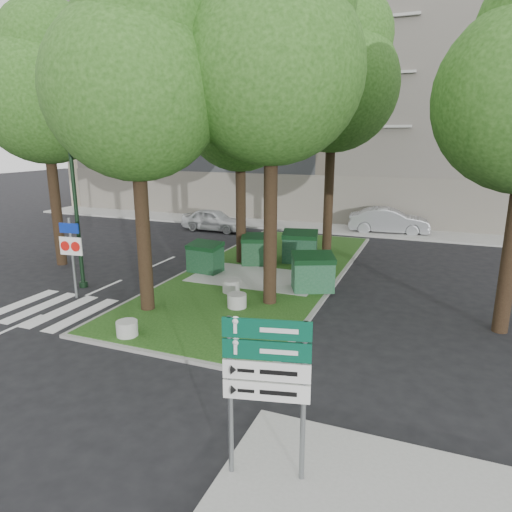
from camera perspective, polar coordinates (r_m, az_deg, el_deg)
The scene contains 24 objects.
ground at distance 12.74m, azimuth -14.16°, elevation -11.50°, with size 120.00×120.00×0.00m, color black.
median_island at distance 19.13m, azimuth 1.08°, elevation -2.02°, with size 6.00×16.00×0.12m, color #173F12.
median_kerb at distance 19.13m, azimuth 1.08°, elevation -2.05°, with size 6.30×16.30×0.10m, color gray.
building_sidewalk at distance 29.04m, azimuth 7.47°, elevation 3.56°, with size 42.00×3.00×0.12m, color #999993.
zebra_crossing at distance 16.06m, azimuth -22.03°, elevation -6.59°, with size 5.00×3.00×0.01m, color silver.
apartment_building at distance 35.95m, azimuth 11.03°, elevation 18.20°, with size 41.00×12.00×16.00m, color tan.
tree_median_near_left at distance 14.52m, azimuth -14.65°, elevation 21.28°, with size 5.20×5.20×10.53m.
tree_median_near_right at distance 14.78m, azimuth 2.42°, elevation 24.19°, with size 5.60×5.60×11.46m.
tree_median_mid at distance 19.91m, azimuth -1.70°, elevation 18.75°, with size 4.80×4.80×9.99m.
tree_median_far at distance 21.93m, azimuth 9.95°, elevation 21.68°, with size 5.80×5.80×11.93m.
tree_street_left at distance 21.73m, azimuth -24.84°, elevation 18.92°, with size 5.40×5.40×11.00m.
dumpster_a at distance 18.96m, azimuth -6.37°, elevation -0.17°, with size 1.45×1.08×1.26m.
dumpster_b at distance 19.99m, azimuth 0.26°, elevation 0.79°, with size 1.69×1.43×1.34m.
dumpster_c at distance 20.44m, azimuth 5.51°, elevation 1.15°, with size 1.70×1.34×1.42m.
dumpster_d at distance 16.65m, azimuth 7.11°, elevation -2.04°, with size 1.79×1.57×1.39m.
bollard_left at distance 13.41m, azimuth -15.82°, elevation -8.70°, with size 0.60×0.60×0.43m, color #ADAEA9.
bollard_right at distance 15.00m, azimuth -2.40°, elevation -5.59°, with size 0.63×0.63×0.45m, color #999894.
bollard_mid at distance 16.46m, azimuth -3.12°, elevation -3.77°, with size 0.62×0.62×0.45m, color #969591.
litter_bin at distance 18.21m, azimuth 6.98°, elevation -1.73°, with size 0.37×0.37×0.64m, color #CDD018.
street_lamp at distance 17.90m, azimuth -21.76°, elevation 7.46°, with size 0.46×0.46×5.75m.
traffic_sign_pole at distance 16.99m, azimuth -22.05°, elevation 1.00°, with size 0.86×0.14×2.87m.
directional_sign at distance 7.29m, azimuth 1.34°, elevation -14.55°, with size 1.35×0.36×2.74m.
car_white at distance 28.13m, azimuth -5.35°, elevation 4.53°, with size 1.58×3.94×1.34m, color silver.
car_silver at distance 28.26m, azimuth 16.28°, elevation 4.24°, with size 1.61×4.61×1.52m, color #9B9EA2.
Camera 1 is at (6.93, -9.18, 5.48)m, focal length 32.00 mm.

